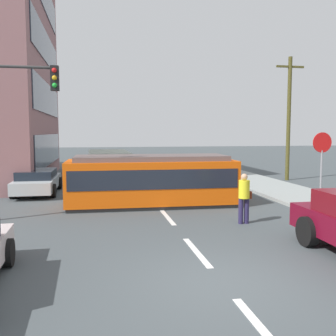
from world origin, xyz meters
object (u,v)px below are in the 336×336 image
utility_pole_mid (289,116)px  pedestrian_crossing (244,195)px  parked_sedan_mid (38,181)px  streetcar_tram (151,179)px  city_bus (108,163)px  stop_sign (322,154)px  traffic_light_mast (17,111)px

utility_pole_mid → pedestrian_crossing: bearing=-124.2°
parked_sedan_mid → utility_pole_mid: size_ratio=0.59×
streetcar_tram → pedestrian_crossing: streetcar_tram is taller
city_bus → parked_sedan_mid: size_ratio=1.33×
city_bus → utility_pole_mid: utility_pole_mid is taller
city_bus → pedestrian_crossing: bearing=-73.2°
streetcar_tram → city_bus: bearing=98.6°
parked_sedan_mid → utility_pole_mid: 15.30m
city_bus → stop_sign: (7.58, -12.01, 1.16)m
pedestrian_crossing → stop_sign: stop_sign is taller
city_bus → pedestrian_crossing: 13.86m
streetcar_tram → parked_sedan_mid: streetcar_tram is taller
city_bus → pedestrian_crossing: size_ratio=3.60×
city_bus → traffic_light_mast: (-3.40, -11.29, 2.70)m
city_bus → traffic_light_mast: bearing=-106.8°
utility_pole_mid → traffic_light_mast: bearing=-149.9°
stop_sign → traffic_light_mast: (-10.98, 0.72, 1.54)m
parked_sedan_mid → stop_sign: 13.04m
pedestrian_crossing → traffic_light_mast: traffic_light_mast is taller
pedestrian_crossing → stop_sign: size_ratio=0.58×
streetcar_tram → stop_sign: (6.14, -2.50, 1.12)m
pedestrian_crossing → parked_sedan_mid: pedestrian_crossing is taller
traffic_light_mast → utility_pole_mid: utility_pole_mid is taller
traffic_light_mast → utility_pole_mid: size_ratio=0.71×
stop_sign → traffic_light_mast: 11.11m
city_bus → utility_pole_mid: bearing=-14.8°
city_bus → utility_pole_mid: size_ratio=0.79×
traffic_light_mast → utility_pole_mid: (14.45, 8.38, 0.26)m
city_bus → traffic_light_mast: 12.10m
pedestrian_crossing → parked_sedan_mid: (-7.64, 7.72, -0.32)m
streetcar_tram → utility_pole_mid: utility_pole_mid is taller
pedestrian_crossing → parked_sedan_mid: size_ratio=0.37×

